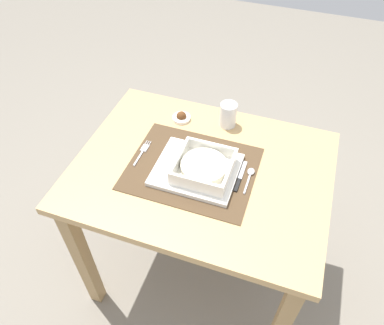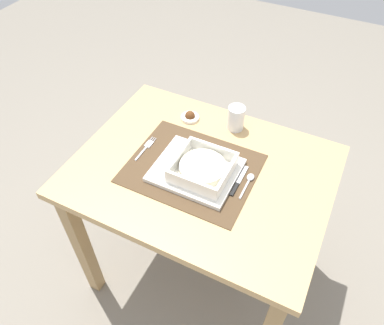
% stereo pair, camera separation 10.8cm
% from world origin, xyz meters
% --- Properties ---
extents(ground_plane, '(6.00, 6.00, 0.00)m').
position_xyz_m(ground_plane, '(0.00, 0.00, 0.00)').
color(ground_plane, gray).
extents(dining_table, '(0.87, 0.67, 0.71)m').
position_xyz_m(dining_table, '(0.00, 0.00, 0.60)').
color(dining_table, tan).
rests_on(dining_table, ground).
extents(placemat, '(0.43, 0.35, 0.00)m').
position_xyz_m(placemat, '(-0.03, -0.02, 0.71)').
color(placemat, '#4C3823').
rests_on(placemat, dining_table).
extents(serving_plate, '(0.28, 0.23, 0.02)m').
position_xyz_m(serving_plate, '(-0.01, -0.03, 0.72)').
color(serving_plate, white).
rests_on(serving_plate, placemat).
extents(porridge_bowl, '(0.18, 0.18, 0.05)m').
position_xyz_m(porridge_bowl, '(0.02, -0.03, 0.75)').
color(porridge_bowl, white).
rests_on(porridge_bowl, serving_plate).
extents(fork, '(0.02, 0.13, 0.00)m').
position_xyz_m(fork, '(-0.22, 0.00, 0.72)').
color(fork, silver).
rests_on(fork, placemat).
extents(spoon, '(0.02, 0.11, 0.01)m').
position_xyz_m(spoon, '(0.17, 0.02, 0.72)').
color(spoon, silver).
rests_on(spoon, placemat).
extents(butter_knife, '(0.01, 0.14, 0.01)m').
position_xyz_m(butter_knife, '(0.14, -0.01, 0.72)').
color(butter_knife, black).
rests_on(butter_knife, placemat).
extents(drinking_glass, '(0.06, 0.06, 0.10)m').
position_xyz_m(drinking_glass, '(0.02, 0.25, 0.75)').
color(drinking_glass, white).
rests_on(drinking_glass, dining_table).
extents(condiment_saucer, '(0.07, 0.07, 0.04)m').
position_xyz_m(condiment_saucer, '(-0.15, 0.22, 0.72)').
color(condiment_saucer, white).
rests_on(condiment_saucer, dining_table).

